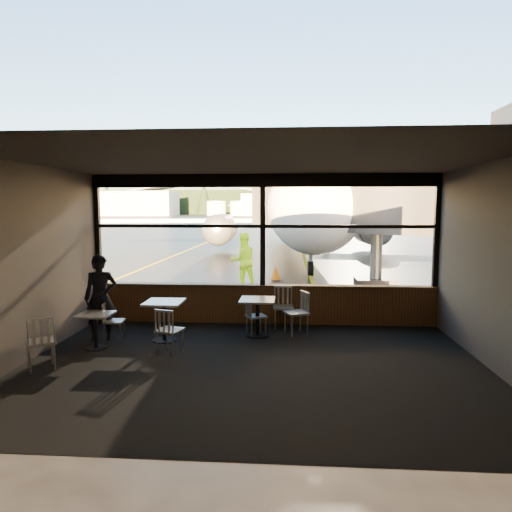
# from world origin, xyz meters

# --- Properties ---
(ground_plane) EXTENTS (520.00, 520.00, 0.00)m
(ground_plane) POSITION_xyz_m (0.00, 120.00, 0.00)
(ground_plane) COLOR black
(ground_plane) RESTS_ON ground
(carpet_floor) EXTENTS (8.00, 6.00, 0.01)m
(carpet_floor) POSITION_xyz_m (0.00, -3.00, 0.01)
(carpet_floor) COLOR black
(carpet_floor) RESTS_ON ground
(ceiling) EXTENTS (8.00, 6.00, 0.04)m
(ceiling) POSITION_xyz_m (0.00, -3.00, 3.50)
(ceiling) COLOR #38332D
(ceiling) RESTS_ON ground
(wall_left) EXTENTS (0.04, 6.00, 3.50)m
(wall_left) POSITION_xyz_m (-4.00, -3.00, 1.75)
(wall_left) COLOR #49423B
(wall_left) RESTS_ON ground
(wall_right) EXTENTS (0.04, 6.00, 3.50)m
(wall_right) POSITION_xyz_m (4.00, -3.00, 1.75)
(wall_right) COLOR #49423B
(wall_right) RESTS_ON ground
(wall_back) EXTENTS (8.00, 0.04, 3.50)m
(wall_back) POSITION_xyz_m (0.00, -6.00, 1.75)
(wall_back) COLOR #49423B
(wall_back) RESTS_ON ground
(window_sill) EXTENTS (8.00, 0.28, 0.90)m
(window_sill) POSITION_xyz_m (0.00, 0.00, 0.45)
(window_sill) COLOR #523218
(window_sill) RESTS_ON ground
(window_header) EXTENTS (8.00, 0.18, 0.30)m
(window_header) POSITION_xyz_m (0.00, 0.00, 3.35)
(window_header) COLOR black
(window_header) RESTS_ON ground
(mullion_left) EXTENTS (0.12, 0.12, 2.60)m
(mullion_left) POSITION_xyz_m (-3.95, 0.00, 2.20)
(mullion_left) COLOR black
(mullion_left) RESTS_ON ground
(mullion_centre) EXTENTS (0.12, 0.12, 2.60)m
(mullion_centre) POSITION_xyz_m (0.00, 0.00, 2.20)
(mullion_centre) COLOR black
(mullion_centre) RESTS_ON ground
(mullion_right) EXTENTS (0.12, 0.12, 2.60)m
(mullion_right) POSITION_xyz_m (3.95, 0.00, 2.20)
(mullion_right) COLOR black
(mullion_right) RESTS_ON ground
(window_transom) EXTENTS (8.00, 0.10, 0.08)m
(window_transom) POSITION_xyz_m (0.00, 0.00, 2.30)
(window_transom) COLOR black
(window_transom) RESTS_ON ground
(airliner) EXTENTS (29.04, 34.33, 10.14)m
(airliner) POSITION_xyz_m (1.04, 19.08, 5.07)
(airliner) COLOR white
(airliner) RESTS_ON ground_plane
(jet_bridge) EXTENTS (8.33, 10.18, 4.44)m
(jet_bridge) POSITION_xyz_m (3.60, 5.50, 2.22)
(jet_bridge) COLOR #272729
(jet_bridge) RESTS_ON ground_plane
(cafe_table_near) EXTENTS (0.73, 0.73, 0.81)m
(cafe_table_near) POSITION_xyz_m (-0.05, -1.12, 0.40)
(cafe_table_near) COLOR #A29D95
(cafe_table_near) RESTS_ON carpet_floor
(cafe_table_mid) EXTENTS (0.75, 0.75, 0.83)m
(cafe_table_mid) POSITION_xyz_m (-1.92, -1.60, 0.41)
(cafe_table_mid) COLOR #A9A39C
(cafe_table_mid) RESTS_ON carpet_floor
(cafe_table_left) EXTENTS (0.63, 0.63, 0.69)m
(cafe_table_left) POSITION_xyz_m (-3.11, -2.22, 0.35)
(cafe_table_left) COLOR gray
(cafe_table_left) RESTS_ON carpet_floor
(chair_near_e) EXTENTS (0.68, 0.68, 0.94)m
(chair_near_e) POSITION_xyz_m (0.78, -0.94, 0.47)
(chair_near_e) COLOR #BDB7AB
(chair_near_e) RESTS_ON carpet_floor
(chair_near_w) EXTENTS (0.59, 0.59, 0.82)m
(chair_near_w) POSITION_xyz_m (-0.08, -1.05, 0.41)
(chair_near_w) COLOR beige
(chair_near_w) RESTS_ON carpet_floor
(chair_near_n) EXTENTS (0.54, 0.54, 0.95)m
(chair_near_n) POSITION_xyz_m (0.49, -0.40, 0.47)
(chair_near_n) COLOR beige
(chair_near_n) RESTS_ON carpet_floor
(chair_mid_s) EXTENTS (0.60, 0.60, 0.89)m
(chair_mid_s) POSITION_xyz_m (-1.59, -2.43, 0.44)
(chair_mid_s) COLOR #B3AEA1
(chair_mid_s) RESTS_ON carpet_floor
(chair_mid_w) EXTENTS (0.49, 0.49, 0.81)m
(chair_mid_w) POSITION_xyz_m (-2.95, -1.68, 0.40)
(chair_mid_w) COLOR #B0AC9F
(chair_mid_w) RESTS_ON carpet_floor
(chair_left_s) EXTENTS (0.72, 0.72, 0.95)m
(chair_left_s) POSITION_xyz_m (-3.54, -3.41, 0.48)
(chair_left_s) COLOR #ABA69B
(chair_left_s) RESTS_ON carpet_floor
(passenger) EXTENTS (0.74, 0.58, 1.77)m
(passenger) POSITION_xyz_m (-3.25, -1.61, 0.89)
(passenger) COLOR black
(passenger) RESTS_ON carpet_floor
(ground_crew) EXTENTS (1.14, 1.03, 1.91)m
(ground_crew) POSITION_xyz_m (-0.93, 4.65, 0.95)
(ground_crew) COLOR #BFF219
(ground_crew) RESTS_ON ground_plane
(cone_nose) EXTENTS (0.38, 0.38, 0.52)m
(cone_nose) POSITION_xyz_m (0.12, 6.82, 0.26)
(cone_nose) COLOR #F35C07
(cone_nose) RESTS_ON ground_plane
(hangar_left) EXTENTS (45.00, 18.00, 11.00)m
(hangar_left) POSITION_xyz_m (-70.00, 180.00, 5.50)
(hangar_left) COLOR silver
(hangar_left) RESTS_ON ground_plane
(hangar_mid) EXTENTS (38.00, 15.00, 10.00)m
(hangar_mid) POSITION_xyz_m (0.00, 185.00, 5.00)
(hangar_mid) COLOR silver
(hangar_mid) RESTS_ON ground_plane
(hangar_right) EXTENTS (50.00, 20.00, 12.00)m
(hangar_right) POSITION_xyz_m (60.00, 178.00, 6.00)
(hangar_right) COLOR silver
(hangar_right) RESTS_ON ground_plane
(fuel_tank_a) EXTENTS (8.00, 8.00, 6.00)m
(fuel_tank_a) POSITION_xyz_m (-30.00, 182.00, 3.00)
(fuel_tank_a) COLOR silver
(fuel_tank_a) RESTS_ON ground_plane
(fuel_tank_b) EXTENTS (8.00, 8.00, 6.00)m
(fuel_tank_b) POSITION_xyz_m (-20.00, 182.00, 3.00)
(fuel_tank_b) COLOR silver
(fuel_tank_b) RESTS_ON ground_plane
(fuel_tank_c) EXTENTS (8.00, 8.00, 6.00)m
(fuel_tank_c) POSITION_xyz_m (-10.00, 182.00, 3.00)
(fuel_tank_c) COLOR silver
(fuel_tank_c) RESTS_ON ground_plane
(treeline) EXTENTS (360.00, 3.00, 12.00)m
(treeline) POSITION_xyz_m (0.00, 210.00, 6.00)
(treeline) COLOR black
(treeline) RESTS_ON ground_plane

